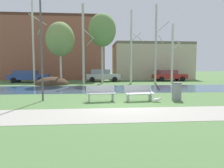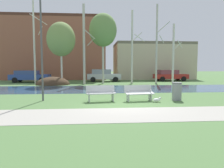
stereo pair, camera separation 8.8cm
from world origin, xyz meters
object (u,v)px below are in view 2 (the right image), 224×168
object	(u,v)px
bench_left	(101,93)
parked_sedan_second_silver	(103,75)
seagull	(157,100)
trash_bin	(177,91)
bench_right	(139,92)
streetlamp	(41,29)
parked_van_nearest_blue	(30,76)
parked_hatch_third_red	(170,75)

from	to	relation	value
bench_left	parked_sedan_second_silver	xyz separation A→B (m)	(0.72, 15.11, 0.34)
seagull	trash_bin	bearing A→B (deg)	22.19
bench_left	trash_bin	bearing A→B (deg)	0.13
trash_bin	seagull	xyz separation A→B (m)	(-1.30, -0.53, -0.40)
bench_left	bench_right	size ratio (longest dim) A/B	1.00
bench_left	bench_right	world-z (taller)	same
bench_right	streetlamp	size ratio (longest dim) A/B	0.28
bench_right	parked_van_nearest_blue	bearing A→B (deg)	125.58
bench_right	trash_bin	bearing A→B (deg)	0.25
streetlamp	bench_right	bearing A→B (deg)	-5.35
bench_right	parked_van_nearest_blue	xyz separation A→B (m)	(-10.40, 14.54, 0.30)
seagull	parked_van_nearest_blue	distance (m)	18.83
trash_bin	parked_hatch_third_red	world-z (taller)	parked_hatch_third_red
trash_bin	parked_van_nearest_blue	distance (m)	19.23
parked_van_nearest_blue	seagull	bearing A→B (deg)	-53.16
streetlamp	parked_van_nearest_blue	bearing A→B (deg)	109.75
bench_left	trash_bin	size ratio (longest dim) A/B	1.63
streetlamp	parked_van_nearest_blue	world-z (taller)	streetlamp
trash_bin	parked_sedan_second_silver	distance (m)	15.52
bench_right	parked_hatch_third_red	size ratio (longest dim) A/B	0.38
seagull	parked_sedan_second_silver	world-z (taller)	parked_sedan_second_silver
trash_bin	parked_sedan_second_silver	world-z (taller)	parked_sedan_second_silver
bench_left	trash_bin	xyz separation A→B (m)	(4.30, 0.01, 0.06)
bench_left	streetlamp	size ratio (longest dim) A/B	0.28
parked_sedan_second_silver	parked_hatch_third_red	bearing A→B (deg)	2.28
bench_right	trash_bin	size ratio (longest dim) A/B	1.63
parked_sedan_second_silver	seagull	bearing A→B (deg)	-81.65
seagull	parked_van_nearest_blue	bearing A→B (deg)	126.84
bench_left	streetlamp	world-z (taller)	streetlamp
streetlamp	parked_hatch_third_red	distance (m)	19.97
streetlamp	parked_van_nearest_blue	size ratio (longest dim) A/B	1.29
trash_bin	parked_van_nearest_blue	bearing A→B (deg)	130.88
parked_sedan_second_silver	parked_hatch_third_red	world-z (taller)	parked_sedan_second_silver
parked_sedan_second_silver	trash_bin	bearing A→B (deg)	-76.63
bench_left	seagull	bearing A→B (deg)	-9.79
seagull	parked_sedan_second_silver	distance (m)	15.81
trash_bin	parked_sedan_second_silver	xyz separation A→B (m)	(-3.59, 15.10, 0.29)
parked_van_nearest_blue	streetlamp	bearing A→B (deg)	-70.25
bench_left	parked_hatch_third_red	world-z (taller)	parked_hatch_third_red
seagull	parked_van_nearest_blue	xyz separation A→B (m)	(-11.28, 15.06, 0.64)
bench_left	bench_right	bearing A→B (deg)	0.00
streetlamp	parked_sedan_second_silver	world-z (taller)	streetlamp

